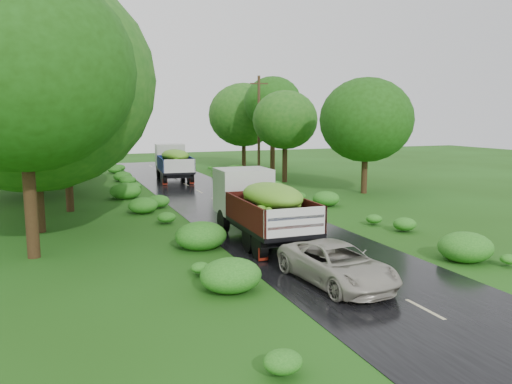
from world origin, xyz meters
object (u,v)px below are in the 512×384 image
utility_pole (259,126)px  truck_near (259,203)px  car (337,264)px  truck_far (173,161)px

utility_pole → truck_near: bearing=-97.0°
utility_pole → car: bearing=-91.8°
truck_far → truck_near: bearing=-87.5°
truck_far → utility_pole: size_ratio=0.82×
truck_near → truck_far: size_ratio=0.97×
truck_far → utility_pole: bearing=-7.7°
car → utility_pole: size_ratio=0.53×
truck_near → truck_far: bearing=88.6°
truck_far → utility_pole: 7.94m
truck_far → utility_pole: (7.21, -1.64, 2.87)m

